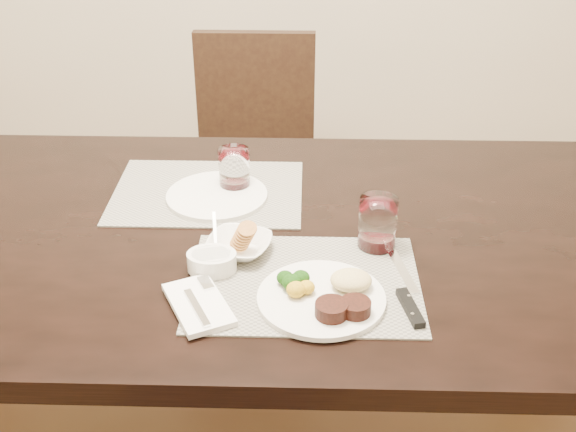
{
  "coord_description": "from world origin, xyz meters",
  "views": [
    {
      "loc": [
        0.18,
        -1.38,
        1.6
      ],
      "look_at": [
        0.15,
        -0.06,
        0.82
      ],
      "focal_mm": 45.0,
      "sensor_mm": 36.0,
      "label": 1
    }
  ],
  "objects_px": {
    "chair_far": "(254,151)",
    "far_plate": "(217,196)",
    "steak_knife": "(408,298)",
    "wine_glass_near": "(377,225)",
    "dinner_plate": "(328,296)",
    "cracker_bowl": "(239,245)"
  },
  "relations": [
    {
      "from": "chair_far",
      "to": "dinner_plate",
      "type": "bearing_deg",
      "value": -79.24
    },
    {
      "from": "steak_knife",
      "to": "cracker_bowl",
      "type": "relative_size",
      "value": 1.61
    },
    {
      "from": "dinner_plate",
      "to": "far_plate",
      "type": "relative_size",
      "value": 1.02
    },
    {
      "from": "chair_far",
      "to": "dinner_plate",
      "type": "height_order",
      "value": "chair_far"
    },
    {
      "from": "steak_knife",
      "to": "cracker_bowl",
      "type": "distance_m",
      "value": 0.38
    },
    {
      "from": "steak_knife",
      "to": "wine_glass_near",
      "type": "height_order",
      "value": "wine_glass_near"
    },
    {
      "from": "dinner_plate",
      "to": "wine_glass_near",
      "type": "xyz_separation_m",
      "value": [
        0.11,
        0.2,
        0.04
      ]
    },
    {
      "from": "dinner_plate",
      "to": "cracker_bowl",
      "type": "bearing_deg",
      "value": 135.0
    },
    {
      "from": "cracker_bowl",
      "to": "far_plate",
      "type": "bearing_deg",
      "value": 107.51
    },
    {
      "from": "wine_glass_near",
      "to": "far_plate",
      "type": "xyz_separation_m",
      "value": [
        -0.37,
        0.2,
        -0.04
      ]
    },
    {
      "from": "chair_far",
      "to": "wine_glass_near",
      "type": "bearing_deg",
      "value": -71.33
    },
    {
      "from": "wine_glass_near",
      "to": "chair_far",
      "type": "bearing_deg",
      "value": 108.67
    },
    {
      "from": "dinner_plate",
      "to": "cracker_bowl",
      "type": "relative_size",
      "value": 1.53
    },
    {
      "from": "chair_far",
      "to": "far_plate",
      "type": "xyz_separation_m",
      "value": [
        -0.03,
        -0.8,
        0.26
      ]
    },
    {
      "from": "cracker_bowl",
      "to": "dinner_plate",
      "type": "bearing_deg",
      "value": -42.45
    },
    {
      "from": "dinner_plate",
      "to": "steak_knife",
      "type": "height_order",
      "value": "dinner_plate"
    },
    {
      "from": "wine_glass_near",
      "to": "far_plate",
      "type": "height_order",
      "value": "wine_glass_near"
    },
    {
      "from": "steak_knife",
      "to": "wine_glass_near",
      "type": "bearing_deg",
      "value": 91.23
    },
    {
      "from": "cracker_bowl",
      "to": "wine_glass_near",
      "type": "xyz_separation_m",
      "value": [
        0.29,
        0.04,
        0.03
      ]
    },
    {
      "from": "steak_knife",
      "to": "far_plate",
      "type": "xyz_separation_m",
      "value": [
        -0.41,
        0.4,
        -0.0
      ]
    },
    {
      "from": "chair_far",
      "to": "steak_knife",
      "type": "distance_m",
      "value": 1.28
    },
    {
      "from": "cracker_bowl",
      "to": "wine_glass_near",
      "type": "relative_size",
      "value": 1.44
    }
  ]
}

